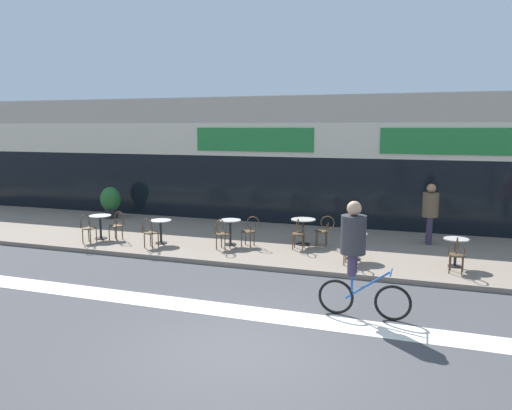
# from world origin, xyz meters

# --- Properties ---
(ground_plane) EXTENTS (120.00, 120.00, 0.00)m
(ground_plane) POSITION_xyz_m (0.00, 0.00, 0.00)
(ground_plane) COLOR #424244
(sidewalk_slab) EXTENTS (40.00, 5.50, 0.12)m
(sidewalk_slab) POSITION_xyz_m (0.00, 7.25, 0.06)
(sidewalk_slab) COLOR gray
(sidewalk_slab) RESTS_ON ground
(storefront_facade) EXTENTS (40.00, 4.06, 4.65)m
(storefront_facade) POSITION_xyz_m (0.00, 11.96, 2.32)
(storefront_facade) COLOR #B2A899
(storefront_facade) RESTS_ON ground
(bike_lane_stripe) EXTENTS (36.00, 0.70, 0.01)m
(bike_lane_stripe) POSITION_xyz_m (0.00, 1.64, 0.00)
(bike_lane_stripe) COLOR silver
(bike_lane_stripe) RESTS_ON ground
(bistro_table_0) EXTENTS (0.67, 0.67, 0.73)m
(bistro_table_0) POSITION_xyz_m (-6.91, 5.78, 0.64)
(bistro_table_0) COLOR black
(bistro_table_0) RESTS_ON sidewalk_slab
(bistro_table_1) EXTENTS (0.64, 0.64, 0.71)m
(bistro_table_1) POSITION_xyz_m (-4.82, 5.84, 0.62)
(bistro_table_1) COLOR black
(bistro_table_1) RESTS_ON sidewalk_slab
(bistro_table_2) EXTENTS (0.63, 0.63, 0.75)m
(bistro_table_2) POSITION_xyz_m (-2.78, 6.34, 0.65)
(bistro_table_2) COLOR black
(bistro_table_2) RESTS_ON sidewalk_slab
(bistro_table_3) EXTENTS (0.73, 0.73, 0.77)m
(bistro_table_3) POSITION_xyz_m (-0.75, 7.06, 0.67)
(bistro_table_3) COLOR black
(bistro_table_3) RESTS_ON sidewalk_slab
(bistro_table_4) EXTENTS (0.68, 0.68, 0.70)m
(bistro_table_4) POSITION_xyz_m (0.91, 5.88, 0.62)
(bistro_table_4) COLOR black
(bistro_table_4) RESTS_ON sidewalk_slab
(bistro_table_5) EXTENTS (0.60, 0.60, 0.72)m
(bistro_table_5) POSITION_xyz_m (3.40, 5.99, 0.62)
(bistro_table_5) COLOR black
(bistro_table_5) RESTS_ON sidewalk_slab
(cafe_chair_0_near) EXTENTS (0.40, 0.58, 0.90)m
(cafe_chair_0_near) POSITION_xyz_m (-6.91, 5.16, 0.64)
(cafe_chair_0_near) COLOR #4C3823
(cafe_chair_0_near) RESTS_ON sidewalk_slab
(cafe_chair_0_side) EXTENTS (0.59, 0.43, 0.90)m
(cafe_chair_0_side) POSITION_xyz_m (-6.29, 5.78, 0.64)
(cafe_chair_0_side) COLOR #4C3823
(cafe_chair_0_side) RESTS_ON sidewalk_slab
(cafe_chair_1_near) EXTENTS (0.45, 0.60, 0.90)m
(cafe_chair_1_near) POSITION_xyz_m (-4.83, 5.21, 0.64)
(cafe_chair_1_near) COLOR #4C3823
(cafe_chair_1_near) RESTS_ON sidewalk_slab
(cafe_chair_2_near) EXTENTS (0.45, 0.60, 0.90)m
(cafe_chair_2_near) POSITION_xyz_m (-2.79, 5.71, 0.64)
(cafe_chair_2_near) COLOR #4C3823
(cafe_chair_2_near) RESTS_ON sidewalk_slab
(cafe_chair_2_side) EXTENTS (0.59, 0.42, 0.90)m
(cafe_chair_2_side) POSITION_xyz_m (-2.15, 6.33, 0.64)
(cafe_chair_2_side) COLOR #4C3823
(cafe_chair_2_side) RESTS_ON sidewalk_slab
(cafe_chair_3_near) EXTENTS (0.43, 0.59, 0.90)m
(cafe_chair_3_near) POSITION_xyz_m (-0.74, 6.43, 0.64)
(cafe_chair_3_near) COLOR #4C3823
(cafe_chair_3_near) RESTS_ON sidewalk_slab
(cafe_chair_3_side) EXTENTS (0.59, 0.43, 0.90)m
(cafe_chair_3_side) POSITION_xyz_m (-0.12, 7.06, 0.64)
(cafe_chair_3_side) COLOR #4C3823
(cafe_chair_3_side) RESTS_ON sidewalk_slab
(cafe_chair_4_near) EXTENTS (0.41, 0.58, 0.90)m
(cafe_chair_4_near) POSITION_xyz_m (0.91, 5.25, 0.64)
(cafe_chair_4_near) COLOR #4C3823
(cafe_chair_4_near) RESTS_ON sidewalk_slab
(cafe_chair_5_near) EXTENTS (0.45, 0.60, 0.90)m
(cafe_chair_5_near) POSITION_xyz_m (3.39, 5.36, 0.64)
(cafe_chair_5_near) COLOR #4C3823
(cafe_chair_5_near) RESTS_ON sidewalk_slab
(planter_pot) EXTENTS (0.77, 0.77, 1.19)m
(planter_pot) POSITION_xyz_m (-8.76, 8.95, 0.77)
(planter_pot) COLOR #232326
(planter_pot) RESTS_ON sidewalk_slab
(cyclist_0) EXTENTS (1.75, 0.48, 2.22)m
(cyclist_0) POSITION_xyz_m (1.44, 2.16, 1.32)
(cyclist_0) COLOR black
(cyclist_0) RESTS_ON ground
(pedestrian_far_end) EXTENTS (0.52, 0.52, 1.81)m
(pedestrian_far_end) POSITION_xyz_m (2.78, 8.35, 1.19)
(pedestrian_far_end) COLOR #382D47
(pedestrian_far_end) RESTS_ON sidewalk_slab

